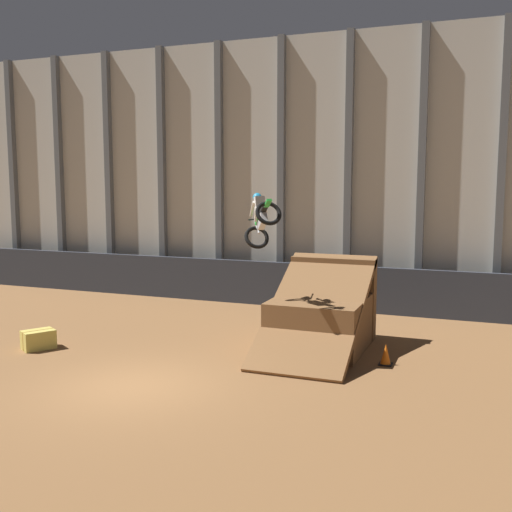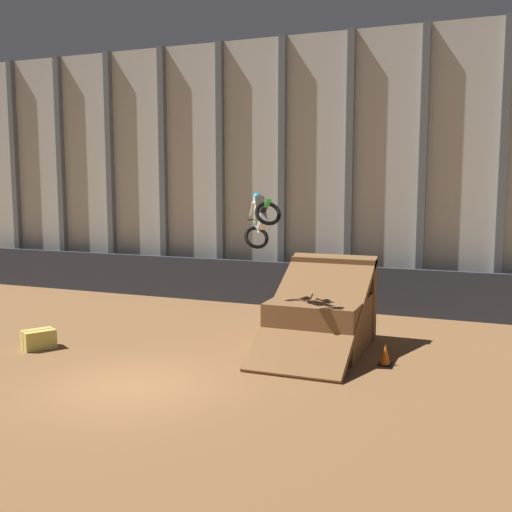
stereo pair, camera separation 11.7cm
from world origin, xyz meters
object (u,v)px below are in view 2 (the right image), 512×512
at_px(hay_bale_trackside, 39,339).
at_px(traffic_cone_near_ramp, 385,355).
at_px(dirt_ramp, 323,316).
at_px(rider_bike_solo, 261,218).

bearing_deg(hay_bale_trackside, traffic_cone_near_ramp, 12.19).
distance_m(dirt_ramp, hay_bale_trackside, 8.52).
bearing_deg(hay_bale_trackside, rider_bike_solo, 16.81).
xyz_separation_m(traffic_cone_near_ramp, hay_bale_trackside, (-9.89, -2.14, -0.00)).
relative_size(rider_bike_solo, hay_bale_trackside, 1.64).
xyz_separation_m(dirt_ramp, rider_bike_solo, (-1.45, -1.43, 2.98)).
xyz_separation_m(dirt_ramp, traffic_cone_near_ramp, (2.09, -1.21, -0.65)).
xyz_separation_m(rider_bike_solo, hay_bale_trackside, (-6.36, -1.92, -3.64)).
distance_m(dirt_ramp, rider_bike_solo, 3.61).
xyz_separation_m(rider_bike_solo, traffic_cone_near_ramp, (3.54, 0.22, -3.63)).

